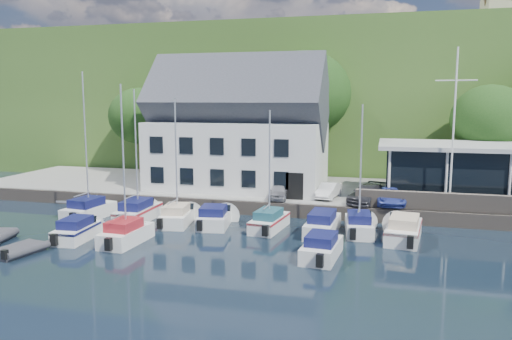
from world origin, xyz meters
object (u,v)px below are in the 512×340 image
Objects in this scene: harbor_building at (238,135)px; club_pavilion at (470,172)px; boat_r1_1 at (136,154)px; car_dgrey at (368,194)px; car_blue at (390,196)px; boat_r2_3 at (322,245)px; boat_r1_4 at (270,166)px; boat_r1_6 at (361,166)px; boat_r1_7 at (404,227)px; boat_r1_5 at (323,222)px; car_silver at (279,191)px; boat_r2_0 at (78,228)px; flagpole at (453,130)px; dinghy_1 at (19,248)px; boat_r1_3 at (214,216)px; boat_r1_0 at (86,154)px; car_white at (328,190)px; boat_r1_2 at (176,163)px; boat_r2_1 at (124,169)px.

harbor_building is 18.15m from club_pavilion.
boat_r1_1 is at bearing -159.01° from club_pavilion.
car_dgrey is 1.55m from car_blue.
boat_r2_3 is (13.33, -4.85, -3.98)m from boat_r1_1.
boat_r1_4 is (-13.20, -8.61, 1.12)m from club_pavilion.
car_dgrey is 0.52× the size of boat_r1_6.
car_blue reaches higher than boat_r1_7.
boat_r1_7 is (4.88, -0.16, 0.02)m from boat_r1_5.
car_silver is 10.98m from boat_r2_3.
boat_r2_0 is (-16.29, -5.57, -3.57)m from boat_r1_6.
flagpole is 1.29× the size of boat_r1_4.
club_pavilion is 4.55× the size of dinghy_1.
boat_r1_1 is 3.22× the size of dinghy_1.
boat_r1_3 is at bearing -176.19° from boat_r1_5.
boat_r1_4 is 1.56× the size of boat_r2_0.
car_silver is 6.52m from boat_r1_5.
harbor_building is 10.36m from boat_r1_4.
boat_r1_6 is at bearing 77.57° from boat_r2_3.
harbor_building is 1.73× the size of boat_r1_4.
boat_r1_4 reaches higher than car_dgrey.
boat_r1_0 is at bearing -172.02° from boat_r1_4.
harbor_building is 4.40× the size of car_silver.
car_silver is at bearing 29.31° from boat_r1_1.
boat_r1_4 is (-5.97, -5.39, 2.53)m from car_dgrey.
car_white is 9.78m from flagpole.
harbor_building is 1.54× the size of boat_r1_1.
boat_r2_3 is (0.95, -11.27, -0.87)m from car_white.
boat_r1_0 reaches higher than boat_r1_5.
car_blue is 0.57× the size of boat_r1_5.
car_blue is 0.39× the size of boat_r1_1.
car_dgrey is (10.77, -3.72, -3.71)m from harbor_building.
harbor_building is at bearing -179.13° from car_dgrey.
club_pavilion is at bearing 40.64° from boat_r1_6.
club_pavilion is at bearing -1.59° from harbor_building.
boat_r1_3 is (-15.08, -4.64, -5.65)m from flagpole.
boat_r2_3 is (17.03, -4.61, -3.92)m from boat_r1_0.
boat_r2_3 is at bearing -80.88° from car_dgrey.
boat_r1_2 reaches higher than boat_r1_4.
flagpole is at bearing 40.53° from dinghy_1.
boat_r2_0 is (-1.31, -5.06, -3.98)m from boat_r1_1.
boat_r1_4 is at bearing 7.54° from boat_r1_0.
boat_r1_7 is (8.33, -0.20, -3.41)m from boat_r1_4.
boat_r1_0 is at bearing 108.52° from dinghy_1.
boat_r1_4 is 12.29m from boat_r2_0.
boat_r1_4 is at bearing 21.00° from boat_r2_0.
boat_r1_0 reaches higher than club_pavilion.
flagpole is 24.93m from boat_r1_0.
boat_r1_6 is at bearing 172.24° from boat_r1_7.
boat_r2_1 is (3.22, -0.01, 3.73)m from boat_r2_0.
club_pavilion is at bearing 15.43° from boat_r1_2.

